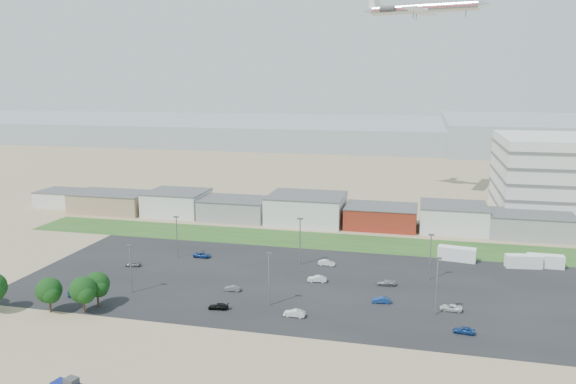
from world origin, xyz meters
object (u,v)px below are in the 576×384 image
(parked_car_4, at_px, (232,288))
(parked_car_1, at_px, (381,300))
(box_trailer_a, at_px, (457,254))
(parked_car_12, at_px, (386,283))
(parked_car_5, at_px, (133,264))
(airliner, at_px, (424,8))
(parked_car_3, at_px, (218,306))
(parked_car_7, at_px, (317,279))
(parked_car_13, at_px, (294,313))
(parked_car_10, at_px, (79,294))
(parked_car_0, at_px, (451,308))
(parked_car_2, at_px, (464,330))
(parked_car_9, at_px, (202,255))
(parked_car_11, at_px, (327,263))

(parked_car_4, bearing_deg, parked_car_1, 89.43)
(box_trailer_a, height_order, parked_car_1, box_trailer_a)
(parked_car_4, height_order, parked_car_12, parked_car_12)
(parked_car_5, bearing_deg, airliner, 138.05)
(parked_car_4, bearing_deg, parked_car_3, 1.17)
(parked_car_5, relative_size, parked_car_7, 0.85)
(parked_car_4, xyz_separation_m, parked_car_13, (14.82, -9.27, 0.09))
(airliner, height_order, parked_car_4, airliner)
(parked_car_10, bearing_deg, box_trailer_a, -66.80)
(box_trailer_a, xyz_separation_m, parked_car_5, (-71.43, -21.61, -1.03))
(parked_car_0, relative_size, parked_car_3, 1.05)
(parked_car_0, height_order, parked_car_4, parked_car_0)
(airliner, distance_m, parked_car_4, 123.08)
(parked_car_4, distance_m, parked_car_13, 17.49)
(parked_car_13, bearing_deg, parked_car_10, -89.29)
(parked_car_2, height_order, parked_car_9, parked_car_2)
(parked_car_3, distance_m, parked_car_10, 28.44)
(parked_car_10, bearing_deg, parked_car_0, -88.00)
(parked_car_2, distance_m, parked_car_4, 44.68)
(airliner, relative_size, parked_car_1, 11.99)
(parked_car_1, bearing_deg, parked_car_11, -151.24)
(parked_car_13, bearing_deg, parked_car_2, 89.38)
(parked_car_7, relative_size, parked_car_9, 0.95)
(parked_car_10, distance_m, parked_car_12, 61.06)
(parked_car_4, bearing_deg, parked_car_7, 118.63)
(parked_car_4, distance_m, parked_car_12, 31.36)
(parked_car_7, height_order, parked_car_13, parked_car_7)
(airliner, height_order, parked_car_10, airliner)
(parked_car_1, height_order, parked_car_2, parked_car_2)
(parked_car_11, height_order, parked_car_13, parked_car_13)
(parked_car_9, height_order, parked_car_10, parked_car_10)
(airliner, bearing_deg, parked_car_9, -107.62)
(parked_car_11, xyz_separation_m, parked_car_13, (-0.79, -29.37, 0.00))
(box_trailer_a, xyz_separation_m, parked_car_1, (-15.16, -30.10, -1.01))
(airliner, height_order, parked_car_11, airliner)
(parked_car_1, bearing_deg, box_trailer_a, 146.72)
(parked_car_3, height_order, parked_car_9, parked_car_9)
(parked_car_2, bearing_deg, parked_car_3, -84.65)
(parked_car_7, bearing_deg, parked_car_11, 173.08)
(parked_car_2, height_order, parked_car_11, parked_car_11)
(box_trailer_a, height_order, parked_car_0, box_trailer_a)
(box_trailer_a, distance_m, parked_car_0, 30.89)
(parked_car_1, bearing_deg, parked_car_2, 48.36)
(parked_car_1, bearing_deg, airliner, 170.80)
(airliner, bearing_deg, parked_car_5, -110.67)
(parked_car_0, height_order, parked_car_9, parked_car_9)
(box_trailer_a, height_order, parked_car_11, box_trailer_a)
(parked_car_12, bearing_deg, parked_car_7, -88.47)
(parked_car_5, distance_m, parked_car_12, 56.51)
(airliner, height_order, parked_car_5, airliner)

